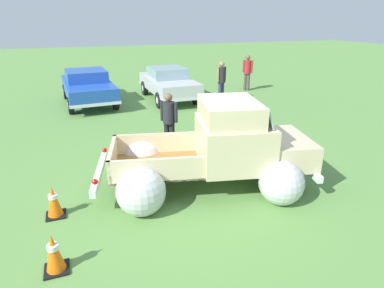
# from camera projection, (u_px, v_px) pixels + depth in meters

# --- Properties ---
(ground_plane) EXTENTS (80.00, 80.00, 0.00)m
(ground_plane) POSITION_uv_depth(u_px,v_px,m) (203.00, 185.00, 7.39)
(ground_plane) COLOR #609347
(vintage_pickup_truck) EXTENTS (4.92, 3.51, 1.96)m
(vintage_pickup_truck) POSITION_uv_depth(u_px,v_px,m) (221.00, 153.00, 7.16)
(vintage_pickup_truck) COLOR black
(vintage_pickup_truck) RESTS_ON ground
(show_car_0) EXTENTS (2.18, 4.52, 1.43)m
(show_car_0) POSITION_uv_depth(u_px,v_px,m) (88.00, 86.00, 14.12)
(show_car_0) COLOR black
(show_car_0) RESTS_ON ground
(show_car_1) EXTENTS (1.89, 4.22, 1.43)m
(show_car_1) POSITION_uv_depth(u_px,v_px,m) (168.00, 82.00, 14.86)
(show_car_1) COLOR black
(show_car_1) RESTS_ON ground
(spectator_0) EXTENTS (0.48, 0.48, 1.78)m
(spectator_0) POSITION_uv_depth(u_px,v_px,m) (247.00, 70.00, 16.62)
(spectator_0) COLOR #4C4742
(spectator_0) RESTS_ON ground
(spectator_1) EXTENTS (0.52, 0.45, 1.78)m
(spectator_1) POSITION_uv_depth(u_px,v_px,m) (221.00, 79.00, 14.27)
(spectator_1) COLOR navy
(spectator_1) RESTS_ON ground
(spectator_2) EXTENTS (0.48, 0.48, 1.62)m
(spectator_2) POSITION_uv_depth(u_px,v_px,m) (169.00, 118.00, 9.06)
(spectator_2) COLOR black
(spectator_2) RESTS_ON ground
(lane_cone_0) EXTENTS (0.36, 0.36, 0.63)m
(lane_cone_0) POSITION_uv_depth(u_px,v_px,m) (54.00, 201.00, 6.12)
(lane_cone_0) COLOR black
(lane_cone_0) RESTS_ON ground
(lane_cone_1) EXTENTS (0.36, 0.36, 0.63)m
(lane_cone_1) POSITION_uv_depth(u_px,v_px,m) (54.00, 253.00, 4.78)
(lane_cone_1) COLOR black
(lane_cone_1) RESTS_ON ground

